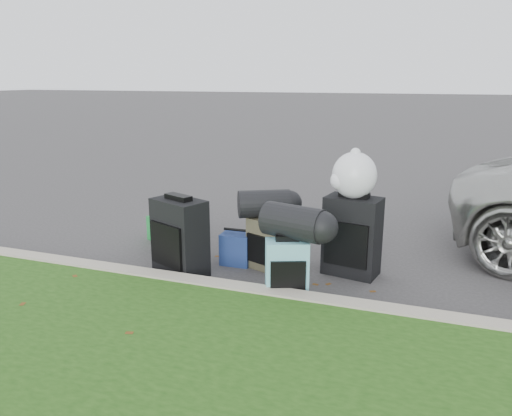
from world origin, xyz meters
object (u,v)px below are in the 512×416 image
(suitcase_large_black_left, at_px, (180,237))
(suitcase_small_black, at_px, (169,233))
(suitcase_olive, at_px, (268,244))
(tote_navy, at_px, (237,249))
(suitcase_teal, at_px, (287,269))
(suitcase_large_black_right, at_px, (352,236))
(tote_green, at_px, (160,228))

(suitcase_large_black_left, bearing_deg, suitcase_small_black, 150.76)
(suitcase_olive, bearing_deg, tote_navy, -161.53)
(suitcase_olive, bearing_deg, suitcase_small_black, -163.86)
(suitcase_teal, height_order, tote_navy, suitcase_teal)
(suitcase_small_black, distance_m, suitcase_large_black_left, 0.75)
(suitcase_large_black_right, bearing_deg, suitcase_teal, -110.10)
(suitcase_olive, bearing_deg, suitcase_large_black_right, 32.08)
(suitcase_large_black_left, distance_m, tote_navy, 0.68)
(tote_navy, bearing_deg, suitcase_small_black, 171.91)
(tote_navy, bearing_deg, suitcase_large_black_right, 4.80)
(suitcase_olive, height_order, tote_navy, suitcase_olive)
(suitcase_olive, xyz_separation_m, tote_navy, (-0.36, 0.02, -0.10))
(suitcase_large_black_left, height_order, suitcase_olive, suitcase_large_black_left)
(suitcase_large_black_left, distance_m, suitcase_teal, 1.20)
(suitcase_small_black, distance_m, tote_navy, 0.90)
(tote_green, distance_m, tote_navy, 1.28)
(suitcase_olive, bearing_deg, suitcase_large_black_left, -128.84)
(suitcase_teal, bearing_deg, tote_navy, 117.84)
(suitcase_large_black_right, bearing_deg, suitcase_large_black_left, -149.32)
(suitcase_olive, bearing_deg, tote_green, -174.70)
(suitcase_small_black, bearing_deg, suitcase_large_black_right, -9.05)
(suitcase_teal, xyz_separation_m, tote_navy, (-0.75, 0.64, -0.10))
(suitcase_large_black_right, bearing_deg, suitcase_olive, -159.08)
(suitcase_teal, height_order, tote_green, suitcase_teal)
(suitcase_small_black, distance_m, tote_green, 0.47)
(suitcase_teal, bearing_deg, suitcase_olive, 100.61)
(suitcase_large_black_right, relative_size, tote_green, 2.67)
(suitcase_large_black_right, distance_m, tote_green, 2.45)
(suitcase_small_black, bearing_deg, tote_green, 123.01)
(suitcase_large_black_left, bearing_deg, suitcase_large_black_right, 42.12)
(suitcase_small_black, height_order, tote_green, suitcase_small_black)
(suitcase_teal, bearing_deg, suitcase_large_black_right, 37.72)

